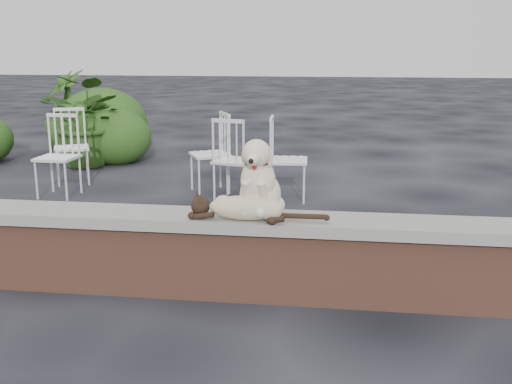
# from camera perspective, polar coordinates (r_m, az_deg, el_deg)

# --- Properties ---
(ground) EXTENTS (60.00, 60.00, 0.00)m
(ground) POSITION_cam_1_polar(r_m,az_deg,el_deg) (4.64, -15.97, -8.52)
(ground) COLOR black
(ground) RESTS_ON ground
(brick_wall) EXTENTS (6.00, 0.30, 0.50)m
(brick_wall) POSITION_cam_1_polar(r_m,az_deg,el_deg) (4.55, -16.18, -5.60)
(brick_wall) COLOR brown
(brick_wall) RESTS_ON ground
(capstone) EXTENTS (6.20, 0.40, 0.08)m
(capstone) POSITION_cam_1_polar(r_m,az_deg,el_deg) (4.47, -16.42, -2.08)
(capstone) COLOR slate
(capstone) RESTS_ON brick_wall
(dog) EXTENTS (0.41, 0.51, 0.55)m
(dog) POSITION_cam_1_polar(r_m,az_deg,el_deg) (4.09, 0.42, 1.58)
(dog) COLOR beige
(dog) RESTS_ON capstone
(cat) EXTENTS (1.12, 0.38, 0.19)m
(cat) POSITION_cam_1_polar(r_m,az_deg,el_deg) (4.00, -1.00, -1.36)
(cat) COLOR tan
(cat) RESTS_ON capstone
(chair_d) EXTENTS (0.76, 0.76, 0.94)m
(chair_d) POSITION_cam_1_polar(r_m,az_deg,el_deg) (7.16, -4.40, 3.69)
(chair_d) COLOR white
(chair_d) RESTS_ON ground
(chair_e) EXTENTS (0.59, 0.59, 0.94)m
(chair_e) POSITION_cam_1_polar(r_m,az_deg,el_deg) (6.78, 3.08, 3.15)
(chair_e) COLOR white
(chair_e) RESTS_ON ground
(chair_c) EXTENTS (0.68, 0.68, 0.94)m
(chair_c) POSITION_cam_1_polar(r_m,az_deg,el_deg) (6.76, -1.97, 3.12)
(chair_c) COLOR white
(chair_c) RESTS_ON ground
(chair_b) EXTENTS (0.58, 0.58, 0.94)m
(chair_b) POSITION_cam_1_polar(r_m,az_deg,el_deg) (7.29, -18.29, 3.22)
(chair_b) COLOR white
(chair_b) RESTS_ON ground
(chair_a) EXTENTS (0.74, 0.74, 0.94)m
(chair_a) POSITION_cam_1_polar(r_m,az_deg,el_deg) (7.95, -17.05, 4.13)
(chair_a) COLOR white
(chair_a) RESTS_ON ground
(potted_plant_a) EXTENTS (1.35, 1.22, 1.31)m
(potted_plant_a) POSITION_cam_1_polar(r_m,az_deg,el_deg) (8.99, -15.60, 6.47)
(potted_plant_a) COLOR #234915
(potted_plant_a) RESTS_ON ground
(potted_plant_b) EXTENTS (1.06, 1.06, 1.34)m
(potted_plant_b) POSITION_cam_1_polar(r_m,az_deg,el_deg) (10.25, -17.39, 7.26)
(potted_plant_b) COLOR #234915
(potted_plant_b) RESTS_ON ground
(shrubbery) EXTENTS (3.02, 1.94, 1.13)m
(shrubbery) POSITION_cam_1_polar(r_m,az_deg,el_deg) (9.67, -16.01, 5.67)
(shrubbery) COLOR #234915
(shrubbery) RESTS_ON ground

